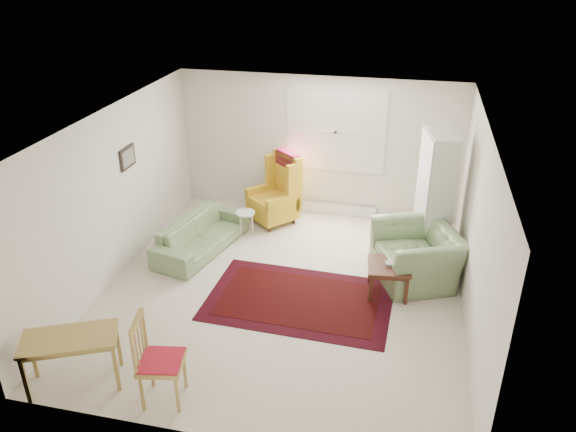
% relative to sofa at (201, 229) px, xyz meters
% --- Properties ---
extents(room, '(5.04, 5.54, 2.51)m').
position_rel_sofa_xyz_m(room, '(1.58, -0.66, 0.88)').
color(room, beige).
rests_on(room, ground).
extents(rug, '(2.60, 1.72, 0.03)m').
position_rel_sofa_xyz_m(rug, '(1.84, -1.06, -0.36)').
color(rug, black).
rests_on(rug, ground).
extents(sofa, '(1.13, 1.97, 0.75)m').
position_rel_sofa_xyz_m(sofa, '(0.00, 0.00, 0.00)').
color(sofa, '#708B5D').
rests_on(sofa, ground).
extents(armchair, '(1.47, 1.56, 0.96)m').
position_rel_sofa_xyz_m(armchair, '(3.40, -0.11, 0.11)').
color(armchair, '#708B5D').
rests_on(armchair, ground).
extents(wingback_chair, '(1.05, 1.05, 1.26)m').
position_rel_sofa_xyz_m(wingback_chair, '(0.88, 1.23, 0.26)').
color(wingback_chair, gold).
rests_on(wingback_chair, ground).
extents(coffee_table, '(0.64, 0.64, 0.47)m').
position_rel_sofa_xyz_m(coffee_table, '(3.02, -0.61, -0.14)').
color(coffee_table, '#482316').
rests_on(coffee_table, ground).
extents(stool, '(0.32, 0.32, 0.43)m').
position_rel_sofa_xyz_m(stool, '(0.55, 0.66, -0.16)').
color(stool, white).
rests_on(stool, ground).
extents(cabinet, '(0.57, 0.87, 1.99)m').
position_rel_sofa_xyz_m(cabinet, '(3.60, 0.78, 0.62)').
color(cabinet, silver).
rests_on(cabinet, ground).
extents(desk, '(1.15, 0.90, 0.65)m').
position_rel_sofa_xyz_m(desk, '(-0.29, -3.22, -0.05)').
color(desk, '#AF9146').
rests_on(desk, ground).
extents(desk_chair, '(0.54, 0.54, 1.06)m').
position_rel_sofa_xyz_m(desk_chair, '(0.78, -3.22, 0.16)').
color(desk_chair, '#AF9146').
rests_on(desk_chair, ground).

